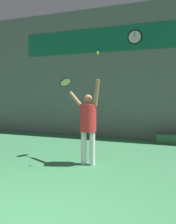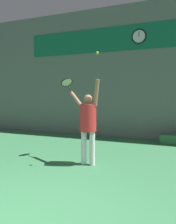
% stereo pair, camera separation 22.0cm
% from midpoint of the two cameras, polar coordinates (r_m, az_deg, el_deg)
% --- Properties ---
extents(back_wall, '(18.00, 0.10, 5.00)m').
position_cam_midpoint_polar(back_wall, '(8.56, 7.09, 10.18)').
color(back_wall, slate).
rests_on(back_wall, ground_plane).
extents(sponsor_banner, '(7.85, 0.02, 0.92)m').
position_cam_midpoint_polar(sponsor_banner, '(8.72, 7.09, 18.51)').
color(sponsor_banner, '#146B4C').
extents(scoreboard_clock, '(0.54, 0.05, 0.54)m').
position_cam_midpoint_polar(scoreboard_clock, '(8.60, 11.36, 18.66)').
color(scoreboard_clock, white).
extents(tennis_player, '(0.95, 0.58, 2.00)m').
position_cam_midpoint_polar(tennis_player, '(5.11, -1.28, -2.42)').
color(tennis_player, white).
rests_on(tennis_player, ground_plane).
extents(tennis_racket, '(0.42, 0.41, 0.40)m').
position_cam_midpoint_polar(tennis_racket, '(5.81, -6.89, 7.56)').
color(tennis_racket, black).
extents(tennis_ball, '(0.07, 0.07, 0.07)m').
position_cam_midpoint_polar(tennis_ball, '(4.98, 1.21, 15.18)').
color(tennis_ball, '#CCDB2D').
extents(equipment_bag, '(0.79, 0.31, 0.32)m').
position_cam_midpoint_polar(equipment_bag, '(7.90, 19.42, -6.63)').
color(equipment_bag, '#33663F').
rests_on(equipment_bag, ground_plane).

